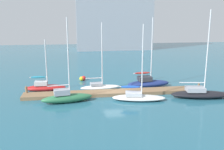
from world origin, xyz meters
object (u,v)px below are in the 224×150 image
sailboat_4 (148,82)px  mooring_buoy_yellow (81,79)px  harbor_building_distant (114,11)px  sailboat_5 (200,93)px  sailboat_0 (45,87)px  sailboat_1 (67,97)px  sailboat_2 (100,86)px  sailboat_3 (138,96)px  mooring_buoy_red (83,78)px

sailboat_4 → mooring_buoy_yellow: (-8.95, 4.81, -0.32)m
harbor_building_distant → sailboat_5: bearing=-86.1°
sailboat_5 → harbor_building_distant: bearing=102.4°
sailboat_0 → mooring_buoy_yellow: 6.80m
sailboat_1 → harbor_building_distant: harbor_building_distant is taller
harbor_building_distant → sailboat_1: bearing=-104.9°
sailboat_2 → sailboat_4: bearing=-2.2°
sailboat_5 → harbor_building_distant: harbor_building_distant is taller
sailboat_0 → sailboat_2: size_ratio=0.77×
harbor_building_distant → sailboat_0: bearing=-110.2°
harbor_building_distant → mooring_buoy_yellow: bearing=-105.9°
sailboat_3 → sailboat_5: sailboat_5 is taller
sailboat_0 → mooring_buoy_yellow: size_ratio=10.53×
sailboat_4 → harbor_building_distant: harbor_building_distant is taller
sailboat_1 → harbor_building_distant: 49.58m
sailboat_4 → harbor_building_distant: size_ratio=0.43×
mooring_buoy_yellow → mooring_buoy_red: (0.31, 0.10, 0.04)m
sailboat_3 → sailboat_5: (7.56, -0.13, 0.08)m
sailboat_2 → mooring_buoy_yellow: 5.53m
sailboat_2 → sailboat_3: bearing=-56.6°
sailboat_2 → mooring_buoy_yellow: size_ratio=13.75×
sailboat_1 → sailboat_4: (10.86, 4.88, -0.01)m
sailboat_1 → sailboat_5: bearing=-11.9°
harbor_building_distant → sailboat_4: bearing=-92.2°
sailboat_2 → harbor_building_distant: (8.26, 42.19, 10.54)m
mooring_buoy_red → sailboat_0: bearing=-136.5°
sailboat_1 → sailboat_4: sailboat_1 is taller
sailboat_5 → mooring_buoy_yellow: size_ratio=16.08×
mooring_buoy_red → harbor_building_distant: (10.25, 37.06, 10.64)m
sailboat_1 → sailboat_0: bearing=111.0°
sailboat_0 → sailboat_3: size_ratio=0.77×
sailboat_0 → harbor_building_distant: (15.40, 41.94, 10.43)m
mooring_buoy_yellow → harbor_building_distant: size_ratio=0.03×
sailboat_1 → sailboat_2: size_ratio=1.08×
sailboat_1 → sailboat_2: 6.29m
sailboat_5 → harbor_building_distant: size_ratio=0.46×
sailboat_3 → mooring_buoy_yellow: sailboat_3 is taller
sailboat_0 → sailboat_4: 13.79m
sailboat_0 → sailboat_2: 7.15m
sailboat_0 → sailboat_1: sailboat_1 is taller
sailboat_1 → sailboat_4: 11.91m
sailboat_3 → mooring_buoy_red: bearing=130.2°
sailboat_0 → mooring_buoy_red: (5.15, 4.88, -0.21)m
sailboat_2 → mooring_buoy_red: bearing=107.2°
sailboat_2 → sailboat_1: bearing=-136.2°
sailboat_1 → sailboat_3: sailboat_1 is taller
sailboat_3 → sailboat_4: (2.73, 5.33, 0.18)m
sailboat_2 → sailboat_4: (6.65, 0.22, 0.18)m
sailboat_3 → sailboat_4: bearing=73.0°
sailboat_0 → mooring_buoy_red: 7.10m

